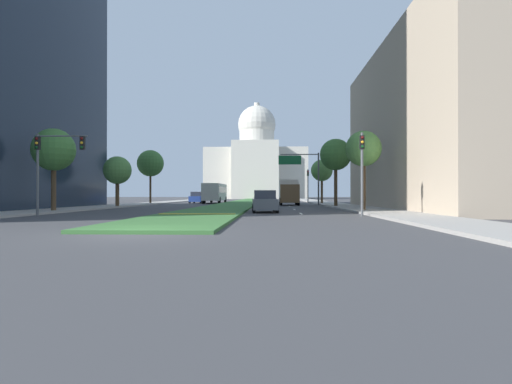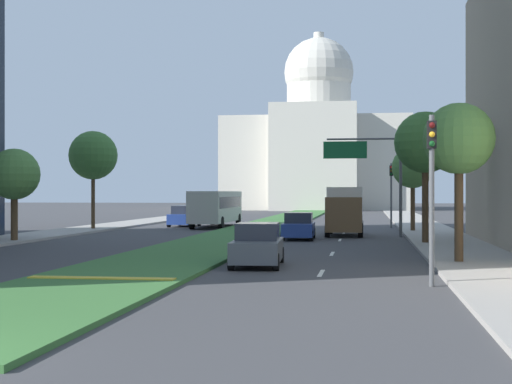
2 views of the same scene
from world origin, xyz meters
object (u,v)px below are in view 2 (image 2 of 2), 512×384
sedan_lead_stopped (257,246)px  street_tree_right_mid (425,143)px  capitol_building (318,151)px  overhead_guide_sign (372,165)px  sedan_distant (184,217)px  traffic_light_near_right (432,177)px  city_bus (216,206)px  street_tree_right_near (459,140)px  box_truck_delivery (345,210)px  traffic_light_far_right (391,187)px  street_tree_left_far (93,156)px  sedan_midblock (299,227)px  street_tree_right_far (413,168)px  street_tree_left_mid (14,175)px

sedan_lead_stopped → street_tree_right_mid: bearing=61.0°
capitol_building → overhead_guide_sign: (8.62, -84.19, -5.46)m
sedan_lead_stopped → sedan_distant: size_ratio=0.98×
traffic_light_near_right → city_bus: traffic_light_near_right is taller
street_tree_right_near → box_truck_delivery: bearing=103.6°
traffic_light_far_right → street_tree_left_far: street_tree_left_far is taller
street_tree_right_mid → sedan_midblock: size_ratio=1.72×
street_tree_left_far → sedan_distant: bearing=54.9°
sedan_midblock → box_truck_delivery: 5.68m
sedan_midblock → box_truck_delivery: box_truck_delivery is taller
street_tree_left_far → sedan_distant: size_ratio=1.70×
street_tree_right_near → street_tree_right_mid: size_ratio=0.88×
sedan_lead_stopped → box_truck_delivery: 22.39m
street_tree_right_far → sedan_distant: size_ratio=1.39×
traffic_light_near_right → street_tree_left_far: size_ratio=0.69×
overhead_guide_sign → sedan_lead_stopped: (-4.54, -20.75, -3.83)m
sedan_distant → box_truck_delivery: (13.70, -11.67, 0.86)m
sedan_distant → overhead_guide_sign: bearing=-40.3°
sedan_lead_stopped → sedan_midblock: sedan_lead_stopped is taller
sedan_lead_stopped → overhead_guide_sign: bearing=77.6°
street_tree_right_near → street_tree_right_mid: bearing=92.1°
street_tree_right_mid → sedan_lead_stopped: 15.86m
traffic_light_far_right → street_tree_right_mid: street_tree_right_mid is taller
traffic_light_near_right → street_tree_right_far: street_tree_right_far is taller
street_tree_right_mid → sedan_midblock: street_tree_right_mid is taller
sedan_midblock → sedan_distant: 19.94m
overhead_guide_sign → street_tree_right_far: (2.89, 5.92, -0.02)m
street_tree_right_mid → box_truck_delivery: 10.77m
street_tree_left_mid → sedan_midblock: bearing=18.4°
street_tree_left_mid → sedan_lead_stopped: bearing=-37.6°
street_tree_right_far → city_bus: street_tree_right_far is taller
street_tree_right_far → capitol_building: bearing=98.4°
capitol_building → street_tree_right_mid: capitol_building is taller
sedan_midblock → box_truck_delivery: (2.66, 4.93, 0.91)m
box_truck_delivery → city_bus: size_ratio=0.58×
street_tree_left_far → sedan_midblock: 19.30m
sedan_distant → street_tree_left_far: bearing=-125.1°
street_tree_left_far → capitol_building: bearing=81.2°
street_tree_left_mid → box_truck_delivery: street_tree_left_mid is taller
traffic_light_near_right → sedan_lead_stopped: traffic_light_near_right is taller
traffic_light_near_right → overhead_guide_sign: (-1.59, 26.50, 1.30)m
street_tree_left_mid → street_tree_right_mid: street_tree_right_mid is taller
street_tree_right_mid → street_tree_right_far: (0.11, 13.43, -0.92)m
street_tree_left_far → sedan_lead_stopped: (16.19, -26.41, -4.84)m
sedan_midblock → city_bus: city_bus is taller
capitol_building → box_truck_delivery: size_ratio=4.81×
capitol_building → traffic_light_near_right: size_ratio=5.92×
traffic_light_near_right → overhead_guide_sign: 26.58m
street_tree_right_near → street_tree_left_far: size_ratio=0.85×
street_tree_left_mid → street_tree_left_far: (-0.55, 14.38, 1.77)m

